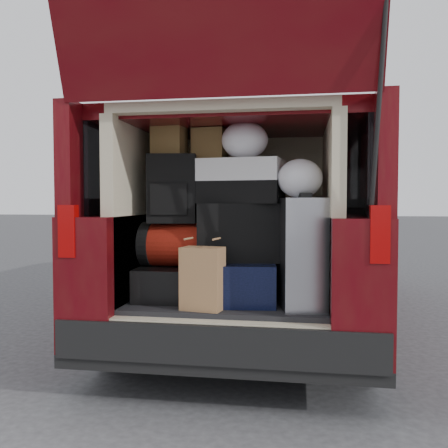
% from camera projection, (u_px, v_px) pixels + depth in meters
% --- Properties ---
extents(ground, '(80.00, 80.00, 0.00)m').
position_uv_depth(ground, '(225.00, 392.00, 2.95)').
color(ground, '#333235').
rests_on(ground, ground).
extents(minivan, '(1.90, 5.35, 2.77)m').
position_uv_depth(minivan, '(254.00, 230.00, 4.74)').
color(minivan, black).
rests_on(minivan, ground).
extents(load_floor, '(1.24, 1.05, 0.55)m').
position_uv_depth(load_floor, '(231.00, 336.00, 3.21)').
color(load_floor, black).
rests_on(load_floor, ground).
extents(black_hardshell, '(0.40, 0.54, 0.21)m').
position_uv_depth(black_hardshell, '(171.00, 282.00, 3.16)').
color(black_hardshell, black).
rests_on(black_hardshell, load_floor).
extents(navy_hardshell, '(0.54, 0.63, 0.26)m').
position_uv_depth(navy_hardshell, '(237.00, 280.00, 3.07)').
color(navy_hardshell, black).
rests_on(navy_hardshell, load_floor).
extents(silver_roller, '(0.35, 0.48, 0.66)m').
position_uv_depth(silver_roller, '(303.00, 252.00, 2.88)').
color(silver_roller, silver).
rests_on(silver_roller, load_floor).
extents(kraft_bag, '(0.26, 0.19, 0.37)m').
position_uv_depth(kraft_bag, '(203.00, 278.00, 2.80)').
color(kraft_bag, '#AF7D4F').
rests_on(kraft_bag, load_floor).
extents(red_duffel, '(0.45, 0.31, 0.29)m').
position_uv_depth(red_duffel, '(176.00, 245.00, 3.13)').
color(red_duffel, maroon).
rests_on(red_duffel, black_hardshell).
extents(black_soft_case, '(0.55, 0.37, 0.37)m').
position_uv_depth(black_soft_case, '(238.00, 232.00, 3.06)').
color(black_soft_case, black).
rests_on(black_soft_case, navy_hardshell).
extents(backpack, '(0.33, 0.23, 0.44)m').
position_uv_depth(backpack, '(172.00, 189.00, 3.09)').
color(backpack, black).
rests_on(backpack, red_duffel).
extents(twotone_duffel, '(0.67, 0.41, 0.28)m').
position_uv_depth(twotone_duffel, '(233.00, 182.00, 3.09)').
color(twotone_duffel, white).
rests_on(twotone_duffel, black_soft_case).
extents(grocery_sack_lower, '(0.22, 0.19, 0.19)m').
position_uv_depth(grocery_sack_lower, '(169.00, 142.00, 3.14)').
color(grocery_sack_lower, brown).
rests_on(grocery_sack_lower, backpack).
extents(grocery_sack_upper, '(0.23, 0.19, 0.21)m').
position_uv_depth(grocery_sack_upper, '(210.00, 145.00, 3.17)').
color(grocery_sack_upper, brown).
rests_on(grocery_sack_upper, twotone_duffel).
extents(plastic_bag_center, '(0.30, 0.28, 0.24)m').
position_uv_depth(plastic_bag_center, '(245.00, 140.00, 3.03)').
color(plastic_bag_center, white).
rests_on(plastic_bag_center, twotone_duffel).
extents(plastic_bag_right, '(0.28, 0.26, 0.24)m').
position_uv_depth(plastic_bag_right, '(300.00, 178.00, 2.88)').
color(plastic_bag_right, white).
rests_on(plastic_bag_right, silver_roller).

